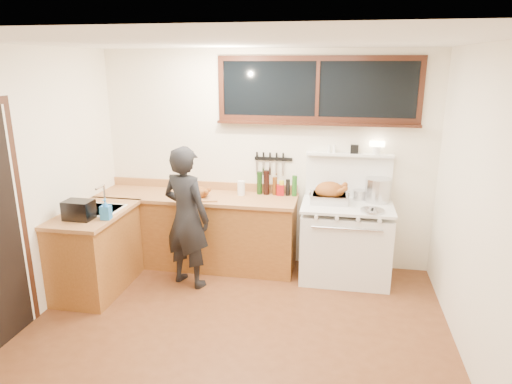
% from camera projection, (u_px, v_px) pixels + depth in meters
% --- Properties ---
extents(ground_plane, '(4.00, 3.50, 0.02)m').
position_uv_depth(ground_plane, '(234.00, 336.00, 4.25)').
color(ground_plane, '#5B2F17').
extents(room_shell, '(4.10, 3.60, 2.65)m').
position_uv_depth(room_shell, '(231.00, 162.00, 3.79)').
color(room_shell, white).
rests_on(room_shell, ground).
extents(counter_back, '(2.44, 0.64, 1.00)m').
position_uv_depth(counter_back, '(197.00, 229.00, 5.63)').
color(counter_back, brown).
rests_on(counter_back, ground).
extents(counter_left, '(0.64, 1.09, 0.90)m').
position_uv_depth(counter_left, '(96.00, 250.00, 5.01)').
color(counter_left, brown).
rests_on(counter_left, ground).
extents(sink_unit, '(0.50, 0.45, 0.37)m').
position_uv_depth(sink_unit, '(98.00, 214.00, 4.97)').
color(sink_unit, white).
rests_on(sink_unit, counter_left).
extents(vintage_stove, '(1.02, 0.74, 1.58)m').
position_uv_depth(vintage_stove, '(345.00, 240.00, 5.28)').
color(vintage_stove, white).
rests_on(vintage_stove, ground).
extents(back_window, '(2.32, 0.13, 0.77)m').
position_uv_depth(back_window, '(317.00, 97.00, 5.20)').
color(back_window, black).
rests_on(back_window, room_shell).
extents(knife_strip, '(0.46, 0.03, 0.28)m').
position_uv_depth(knife_strip, '(272.00, 160.00, 5.51)').
color(knife_strip, black).
rests_on(knife_strip, room_shell).
extents(man, '(0.68, 0.57, 1.60)m').
position_uv_depth(man, '(186.00, 217.00, 5.03)').
color(man, black).
rests_on(man, ground).
extents(soap_bottle, '(0.11, 0.11, 0.22)m').
position_uv_depth(soap_bottle, '(106.00, 209.00, 4.63)').
color(soap_bottle, '#2779C6').
rests_on(soap_bottle, counter_left).
extents(toaster, '(0.29, 0.20, 0.20)m').
position_uv_depth(toaster, '(79.00, 210.00, 4.64)').
color(toaster, black).
rests_on(toaster, counter_left).
extents(cutting_board, '(0.51, 0.44, 0.15)m').
position_uv_depth(cutting_board, '(199.00, 194.00, 5.35)').
color(cutting_board, '#A97243').
rests_on(cutting_board, counter_back).
extents(roast_turkey, '(0.45, 0.32, 0.24)m').
position_uv_depth(roast_turkey, '(330.00, 194.00, 5.19)').
color(roast_turkey, silver).
rests_on(roast_turkey, vintage_stove).
extents(stockpot, '(0.36, 0.36, 0.27)m').
position_uv_depth(stockpot, '(378.00, 190.00, 5.22)').
color(stockpot, silver).
rests_on(stockpot, vintage_stove).
extents(saucepan, '(0.16, 0.28, 0.11)m').
position_uv_depth(saucepan, '(359.00, 195.00, 5.31)').
color(saucepan, silver).
rests_on(saucepan, vintage_stove).
extents(pot_lid, '(0.32, 0.32, 0.04)m').
position_uv_depth(pot_lid, '(372.00, 211.00, 4.89)').
color(pot_lid, silver).
rests_on(pot_lid, vintage_stove).
extents(coffee_tin, '(0.09, 0.08, 0.13)m').
position_uv_depth(coffee_tin, '(280.00, 190.00, 5.48)').
color(coffee_tin, maroon).
rests_on(coffee_tin, counter_back).
extents(pitcher, '(0.10, 0.10, 0.17)m').
position_uv_depth(pitcher, '(241.00, 188.00, 5.49)').
color(pitcher, white).
rests_on(pitcher, counter_back).
extents(bottle_cluster, '(0.49, 0.07, 0.30)m').
position_uv_depth(bottle_cluster, '(275.00, 185.00, 5.48)').
color(bottle_cluster, black).
rests_on(bottle_cluster, counter_back).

